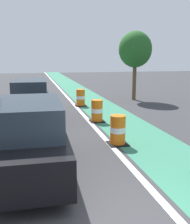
# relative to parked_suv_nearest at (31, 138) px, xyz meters

# --- Properties ---
(ground_plane) EXTENTS (100.00, 100.00, 0.00)m
(ground_plane) POSITION_rel_parked_suv_nearest_xyz_m (1.90, -2.59, -1.04)
(ground_plane) COLOR #38383A
(bike_lane_strip) EXTENTS (2.50, 80.00, 0.01)m
(bike_lane_strip) POSITION_rel_parked_suv_nearest_xyz_m (4.30, 9.41, -1.03)
(bike_lane_strip) COLOR #387F60
(bike_lane_strip) RESTS_ON ground
(lane_divider_stripe) EXTENTS (0.20, 80.00, 0.01)m
(lane_divider_stripe) POSITION_rel_parked_suv_nearest_xyz_m (2.80, 9.41, -1.03)
(lane_divider_stripe) COLOR silver
(lane_divider_stripe) RESTS_ON ground
(parked_suv_nearest) EXTENTS (2.02, 4.65, 2.04)m
(parked_suv_nearest) POSITION_rel_parked_suv_nearest_xyz_m (0.00, 0.00, 0.00)
(parked_suv_nearest) COLOR black
(parked_suv_nearest) RESTS_ON ground
(parked_suv_second) EXTENTS (2.08, 4.68, 2.04)m
(parked_suv_second) POSITION_rel_parked_suv_nearest_xyz_m (0.00, 6.65, 0.00)
(parked_suv_second) COLOR black
(parked_suv_second) RESTS_ON ground
(traffic_barrel_front) EXTENTS (0.73, 0.73, 1.09)m
(traffic_barrel_front) POSITION_rel_parked_suv_nearest_xyz_m (3.08, 1.86, -0.50)
(traffic_barrel_front) COLOR orange
(traffic_barrel_front) RESTS_ON ground
(traffic_barrel_mid) EXTENTS (0.73, 0.73, 1.09)m
(traffic_barrel_mid) POSITION_rel_parked_suv_nearest_xyz_m (3.17, 5.42, -0.50)
(traffic_barrel_mid) COLOR orange
(traffic_barrel_mid) RESTS_ON ground
(traffic_barrel_back) EXTENTS (0.73, 0.73, 1.09)m
(traffic_barrel_back) POSITION_rel_parked_suv_nearest_xyz_m (3.16, 9.83, -0.50)
(traffic_barrel_back) COLOR orange
(traffic_barrel_back) RESTS_ON ground
(street_tree_sidewalk) EXTENTS (2.40, 2.40, 5.00)m
(street_tree_sidewalk) POSITION_rel_parked_suv_nearest_xyz_m (7.51, 11.40, 2.63)
(street_tree_sidewalk) COLOR brown
(street_tree_sidewalk) RESTS_ON ground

